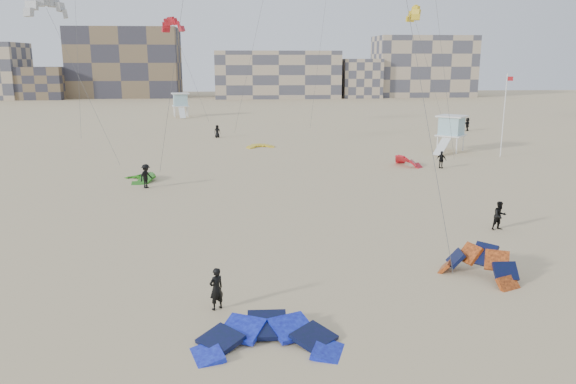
{
  "coord_description": "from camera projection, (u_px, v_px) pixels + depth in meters",
  "views": [
    {
      "loc": [
        1.18,
        -21.28,
        9.75
      ],
      "look_at": [
        3.29,
        6.0,
        3.29
      ],
      "focal_mm": 35.0,
      "sensor_mm": 36.0,
      "label": 1
    }
  ],
  "objects": [
    {
      "name": "kitesurfer_b",
      "position": [
        500.0,
        216.0,
        32.84
      ],
      "size": [
        0.95,
        0.8,
        1.71
      ],
      "primitive_type": "imported",
      "rotation": [
        0.0,
        0.0,
        0.2
      ],
      "color": "black",
      "rests_on": "ground"
    },
    {
      "name": "kite_fly_red",
      "position": [
        173.0,
        26.0,
        74.1
      ],
      "size": [
        6.67,
        6.32,
        14.51
      ],
      "rotation": [
        0.0,
        0.0,
        2.43
      ],
      "color": "#E11541",
      "rests_on": "ground"
    },
    {
      "name": "ground",
      "position": [
        219.0,
        306.0,
        22.8
      ],
      "size": [
        320.0,
        320.0,
        0.0
      ],
      "primitive_type": "plane",
      "color": "tan",
      "rests_on": "ground"
    },
    {
      "name": "kite_ground_red_far",
      "position": [
        407.0,
        166.0,
        52.95
      ],
      "size": [
        3.9,
        3.82,
        2.86
      ],
      "primitive_type": null,
      "rotation": [
        0.68,
        0.0,
        1.98
      ],
      "color": "#E11541",
      "rests_on": "ground"
    },
    {
      "name": "kite_ground_green",
      "position": [
        139.0,
        180.0,
        46.57
      ],
      "size": [
        4.8,
        4.66,
        1.9
      ],
      "primitive_type": null,
      "rotation": [
        0.27,
        0.0,
        -1.2
      ],
      "color": "#247E18",
      "rests_on": "ground"
    },
    {
      "name": "condo_fill_left",
      "position": [
        42.0,
        83.0,
        142.32
      ],
      "size": [
        12.0,
        10.0,
        8.0
      ],
      "primitive_type": "cube",
      "color": "brown",
      "rests_on": "ground"
    },
    {
      "name": "kitesurfer_e",
      "position": [
        217.0,
        131.0,
        71.95
      ],
      "size": [
        0.9,
        0.71,
        1.63
      ],
      "primitive_type": "imported",
      "rotation": [
        0.0,
        0.0,
        0.26
      ],
      "color": "black",
      "rests_on": "ground"
    },
    {
      "name": "kite_fly_yellow",
      "position": [
        414.0,
        15.0,
        71.34
      ],
      "size": [
        6.97,
        3.82,
        15.59
      ],
      "rotation": [
        0.0,
        0.0,
        -1.64
      ],
      "color": "yellow",
      "rests_on": "ground"
    },
    {
      "name": "lifeguard_tower_far",
      "position": [
        181.0,
        105.0,
        98.24
      ],
      "size": [
        3.41,
        5.9,
        4.11
      ],
      "rotation": [
        0.0,
        0.0,
        0.19
      ],
      "color": "white",
      "rests_on": "ground"
    },
    {
      "name": "condo_east",
      "position": [
        423.0,
        66.0,
        152.81
      ],
      "size": [
        26.0,
        14.0,
        16.0
      ],
      "primitive_type": "cube",
      "color": "tan",
      "rests_on": "ground"
    },
    {
      "name": "kitesurfer_d",
      "position": [
        441.0,
        160.0,
        51.52
      ],
      "size": [
        0.95,
        0.95,
        1.61
      ],
      "primitive_type": "imported",
      "rotation": [
        0.0,
        0.0,
        2.36
      ],
      "color": "black",
      "rests_on": "ground"
    },
    {
      "name": "kitesurfer_f",
      "position": [
        467.0,
        124.0,
        78.91
      ],
      "size": [
        0.61,
        1.73,
        1.85
      ],
      "primitive_type": "imported",
      "rotation": [
        0.0,
        0.0,
        -1.61
      ],
      "color": "black",
      "rests_on": "ground"
    },
    {
      "name": "kitesurfer_c",
      "position": [
        146.0,
        176.0,
        43.58
      ],
      "size": [
        1.26,
        1.4,
        1.89
      ],
      "primitive_type": "imported",
      "rotation": [
        0.0,
        0.0,
        0.98
      ],
      "color": "black",
      "rests_on": "ground"
    },
    {
      "name": "condo_fill_right",
      "position": [
        360.0,
        78.0,
        148.27
      ],
      "size": [
        10.0,
        10.0,
        10.0
      ],
      "primitive_type": "cube",
      "color": "tan",
      "rests_on": "ground"
    },
    {
      "name": "kite_ground_blue",
      "position": [
        268.0,
        347.0,
        19.57
      ],
      "size": [
        4.98,
        5.23,
        2.22
      ],
      "primitive_type": null,
      "rotation": [
        0.22,
        0.0,
        -0.02
      ],
      "color": "blue",
      "rests_on": "ground"
    },
    {
      "name": "kite_ground_yellow",
      "position": [
        260.0,
        147.0,
        64.16
      ],
      "size": [
        3.54,
        3.67,
        0.84
      ],
      "primitive_type": null,
      "rotation": [
        0.11,
        0.0,
        0.26
      ],
      "color": "yellow",
      "rests_on": "ground"
    },
    {
      "name": "kite_ground_orange",
      "position": [
        478.0,
        277.0,
        25.78
      ],
      "size": [
        5.04,
        5.04,
        3.62
      ],
      "primitive_type": null,
      "rotation": [
        0.85,
        0.0,
        -0.85
      ],
      "color": "orange",
      "rests_on": "ground"
    },
    {
      "name": "condo_mid",
      "position": [
        277.0,
        74.0,
        148.32
      ],
      "size": [
        32.0,
        16.0,
        12.0
      ],
      "primitive_type": "cube",
      "color": "tan",
      "rests_on": "ground"
    },
    {
      "name": "lifeguard_tower_near",
      "position": [
        451.0,
        134.0,
        60.73
      ],
      "size": [
        3.91,
        5.89,
        3.93
      ],
      "rotation": [
        0.0,
        0.0,
        -0.69
      ],
      "color": "white",
      "rests_on": "ground"
    },
    {
      "name": "kite_fly_grey",
      "position": [
        47.0,
        9.0,
        51.15
      ],
      "size": [
        9.67,
        9.39,
        14.52
      ],
      "rotation": [
        0.0,
        0.0,
        0.6
      ],
      "color": "silver",
      "rests_on": "ground"
    },
    {
      "name": "kitesurfer_main",
      "position": [
        216.0,
        289.0,
        22.32
      ],
      "size": [
        0.76,
        0.72,
        1.75
      ],
      "primitive_type": "imported",
      "rotation": [
        0.0,
        0.0,
        3.79
      ],
      "color": "black",
      "rests_on": "ground"
    },
    {
      "name": "condo_west_b",
      "position": [
        125.0,
        63.0,
        148.5
      ],
      "size": [
        28.0,
        14.0,
        18.0
      ],
      "primitive_type": "cube",
      "color": "brown",
      "rests_on": "ground"
    },
    {
      "name": "flagpole",
      "position": [
        504.0,
        114.0,
        56.88
      ],
      "size": [
        0.69,
        0.11,
        8.44
      ],
      "color": "white",
      "rests_on": "ground"
    }
  ]
}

